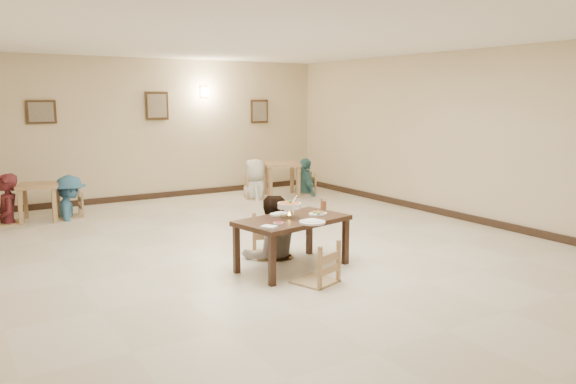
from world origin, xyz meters
TOP-DOWN VIEW (x-y plane):
  - floor at (0.00, 0.00)m, footprint 10.00×10.00m
  - ceiling at (0.00, 0.00)m, footprint 10.00×10.00m
  - wall_back at (0.00, 5.00)m, footprint 10.00×0.00m
  - wall_right at (4.00, 0.00)m, footprint 0.00×10.00m
  - baseboard_back at (0.00, 4.97)m, footprint 8.00×0.06m
  - baseboard_right at (3.97, 0.00)m, footprint 0.06×10.00m
  - picture_a at (-2.20, 4.96)m, footprint 0.55×0.04m
  - picture_b at (0.10, 4.96)m, footprint 0.50×0.04m
  - picture_c at (2.60, 4.96)m, footprint 0.45×0.04m
  - wall_sconce at (1.20, 4.96)m, footprint 0.16×0.05m
  - main_table at (-0.19, -0.91)m, footprint 1.53×1.05m
  - chair_far at (-0.11, -0.24)m, footprint 0.50×0.50m
  - chair_near at (-0.26, -1.52)m, footprint 0.45×0.45m
  - main_diner at (-0.15, -0.29)m, footprint 0.93×0.78m
  - curry_warmer at (-0.21, -0.86)m, footprint 0.33×0.30m
  - rice_plate_far at (-0.22, -0.65)m, footprint 0.28×0.28m
  - rice_plate_near at (-0.14, -1.28)m, footprint 0.32×0.32m
  - fried_plate at (0.20, -0.91)m, footprint 0.25×0.25m
  - chili_dish at (-0.52, -1.10)m, footprint 0.12×0.12m
  - napkin_cutlery at (-0.73, -1.25)m, footprint 0.22×0.28m
  - drink_glass at (0.47, -0.65)m, footprint 0.08×0.08m
  - bg_table_left at (-2.49, 3.87)m, footprint 0.82×0.82m
  - bg_table_right at (2.50, 3.79)m, footprint 0.95×0.95m
  - bg_chair_ll at (-3.01, 3.90)m, footprint 0.48×0.48m
  - bg_chair_lr at (-1.98, 3.89)m, footprint 0.41×0.41m
  - bg_chair_rl at (1.87, 3.85)m, footprint 0.42×0.42m
  - bg_chair_rr at (3.14, 3.79)m, footprint 0.42×0.42m
  - bg_diner_a at (-3.01, 3.90)m, footprint 0.43×0.65m
  - bg_diner_b at (-1.98, 3.89)m, footprint 0.72×1.08m
  - bg_diner_c at (1.87, 3.85)m, footprint 0.81×0.98m
  - bg_diner_d at (3.14, 3.79)m, footprint 0.54×1.00m

SIDE VIEW (x-z plane):
  - floor at x=0.00m, z-range 0.00..0.00m
  - baseboard_back at x=0.00m, z-range 0.00..0.12m
  - baseboard_right at x=3.97m, z-range 0.00..0.12m
  - bg_chair_lr at x=-1.98m, z-range 0.00..0.87m
  - bg_chair_rr at x=3.14m, z-range 0.00..0.89m
  - bg_chair_rl at x=1.87m, z-range 0.00..0.90m
  - chair_near at x=-0.26m, z-range 0.00..0.96m
  - bg_chair_ll at x=-3.01m, z-range 0.00..1.01m
  - chair_far at x=-0.11m, z-range 0.00..1.06m
  - bg_table_left at x=-2.49m, z-range 0.20..0.87m
  - main_table at x=-0.19m, z-range 0.25..0.91m
  - bg_table_right at x=2.50m, z-range 0.23..0.98m
  - chili_dish at x=-0.52m, z-range 0.66..0.68m
  - rice_plate_far at x=-0.22m, z-range 0.64..0.71m
  - napkin_cutlery at x=-0.73m, z-range 0.66..0.69m
  - rice_plate_near at x=-0.14m, z-range 0.64..0.71m
  - fried_plate at x=0.20m, z-range 0.65..0.71m
  - drink_glass at x=0.47m, z-range 0.65..0.81m
  - bg_diner_b at x=-1.98m, z-range 0.00..1.56m
  - bg_diner_d at x=3.14m, z-range 0.00..1.62m
  - curry_warmer at x=-0.21m, z-range 0.68..0.95m
  - main_diner at x=-0.15m, z-range 0.00..1.71m
  - bg_diner_c at x=1.87m, z-range 0.00..1.72m
  - bg_diner_a at x=-3.01m, z-range 0.00..1.76m
  - wall_back at x=0.00m, z-range -3.50..6.50m
  - wall_right at x=4.00m, z-range -3.50..6.50m
  - picture_c at x=2.60m, z-range 1.57..2.12m
  - picture_a at x=-2.20m, z-range 1.67..2.12m
  - picture_b at x=0.10m, z-range 1.70..2.30m
  - wall_sconce at x=1.20m, z-range 2.19..2.41m
  - ceiling at x=0.00m, z-range 3.00..3.00m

